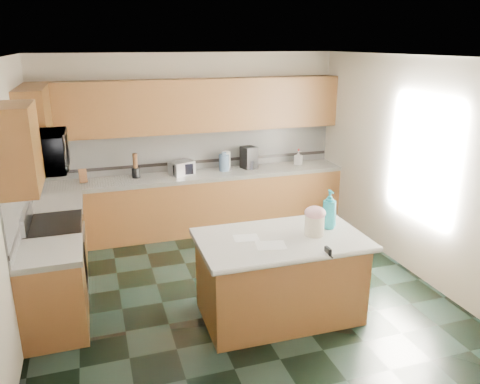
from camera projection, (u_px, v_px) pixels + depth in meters
name	position (u px, v px, depth m)	size (l,w,h in m)	color
floor	(237.00, 290.00, 5.62)	(4.60, 4.60, 0.00)	black
ceiling	(237.00, 57.00, 4.79)	(4.60, 4.60, 0.00)	white
wall_back	(192.00, 142.00, 7.30)	(4.60, 0.04, 2.70)	beige
wall_front	(342.00, 279.00, 3.10)	(4.60, 0.04, 2.70)	beige
wall_left	(9.00, 204.00, 4.53)	(0.04, 4.60, 2.70)	beige
wall_right	(412.00, 167.00, 5.88)	(0.04, 4.60, 2.70)	beige
back_base_cab	(199.00, 204.00, 7.30)	(4.60, 0.60, 0.86)	#43290D
back_countertop	(198.00, 176.00, 7.16)	(4.60, 0.64, 0.06)	silver
back_upper_cab	(194.00, 106.00, 6.96)	(4.60, 0.33, 0.78)	#43290D
back_backsplash	(193.00, 150.00, 7.31)	(4.60, 0.02, 0.63)	silver
back_accent_band	(193.00, 162.00, 7.36)	(4.60, 0.01, 0.05)	black
left_base_cab_rear	(61.00, 237.00, 6.07)	(0.60, 0.82, 0.86)	#43290D
left_counter_rear	(56.00, 204.00, 5.93)	(0.64, 0.82, 0.06)	silver
left_base_cab_front	(54.00, 295.00, 4.68)	(0.60, 0.72, 0.86)	#43290D
left_counter_front	(48.00, 253.00, 4.54)	(0.64, 0.72, 0.06)	silver
left_backsplash	(21.00, 198.00, 5.07)	(0.02, 2.30, 0.63)	silver
left_accent_band	(24.00, 214.00, 5.13)	(0.01, 2.30, 0.05)	black
left_upper_cab_rear	(35.00, 120.00, 5.69)	(0.33, 1.09, 0.78)	#43290D
left_upper_cab_front	(17.00, 148.00, 4.18)	(0.33, 0.72, 0.78)	#43290D
range_body	(58.00, 262.00, 5.35)	(0.60, 0.76, 0.88)	#B7B7BC
range_oven_door	(84.00, 262.00, 5.45)	(0.02, 0.68, 0.55)	black
range_cooktop	(53.00, 225.00, 5.21)	(0.62, 0.78, 0.04)	black
range_handle	(84.00, 231.00, 5.34)	(0.02, 0.02, 0.66)	#B7B7BC
range_backguard	(26.00, 217.00, 5.10)	(0.06, 0.76, 0.18)	#B7B7BC
microwave	(43.00, 152.00, 4.95)	(0.73, 0.50, 0.41)	#B7B7BC
island_base	(280.00, 279.00, 4.99)	(1.63, 0.93, 0.86)	#43290D
island_top	(281.00, 240.00, 4.85)	(1.73, 1.03, 0.06)	silver
island_bullnose	(302.00, 261.00, 4.38)	(0.06, 0.06, 1.73)	silver
treat_jar	(314.00, 225.00, 4.86)	(0.20, 0.20, 0.21)	#F5E8CD
treat_jar_lid	(315.00, 213.00, 4.82)	(0.22, 0.22, 0.14)	#E9A7B0
treat_jar_knob	(315.00, 208.00, 4.81)	(0.02, 0.02, 0.07)	tan
treat_jar_knob_end_l	(312.00, 209.00, 4.80)	(0.04, 0.04, 0.04)	tan
treat_jar_knob_end_r	(319.00, 208.00, 4.82)	(0.04, 0.04, 0.04)	tan
soap_bottle_island	(329.00, 209.00, 5.02)	(0.16, 0.16, 0.42)	teal
paper_sheet_a	(271.00, 245.00, 4.64)	(0.29, 0.22, 0.00)	white
paper_sheet_b	(246.00, 238.00, 4.81)	(0.26, 0.19, 0.00)	white
clamp_body	(328.00, 252.00, 4.47)	(0.03, 0.10, 0.09)	black
clamp_handle	(331.00, 256.00, 4.42)	(0.02, 0.02, 0.07)	black
knife_block	(83.00, 176.00, 6.68)	(0.11, 0.09, 0.20)	#472814
utensil_crock	(136.00, 173.00, 6.93)	(0.12, 0.12, 0.15)	black
utensil_bundle	(135.00, 161.00, 6.87)	(0.07, 0.07, 0.22)	#472814
toaster_oven	(182.00, 168.00, 7.09)	(0.35, 0.24, 0.20)	#B7B7BC
toaster_oven_door	(183.00, 170.00, 6.99)	(0.31, 0.01, 0.16)	black
paper_towel	(226.00, 161.00, 7.33)	(0.13, 0.13, 0.29)	white
paper_towel_base	(226.00, 169.00, 7.38)	(0.19, 0.19, 0.01)	#B7B7BC
water_jug	(224.00, 163.00, 7.29)	(0.16, 0.16, 0.26)	#5F81AA
water_jug_neck	(224.00, 153.00, 7.24)	(0.07, 0.07, 0.04)	#5F81AA
coffee_maker	(249.00, 158.00, 7.41)	(0.21, 0.23, 0.35)	black
coffee_carafe	(250.00, 165.00, 7.40)	(0.14, 0.14, 0.14)	black
soap_bottle_back	(298.00, 158.00, 7.65)	(0.10, 0.11, 0.23)	white
soap_back_cap	(299.00, 150.00, 7.61)	(0.02, 0.02, 0.03)	red
window_light_proxy	(422.00, 159.00, 5.64)	(0.02, 1.40, 1.10)	white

